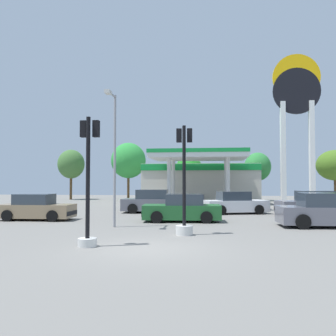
# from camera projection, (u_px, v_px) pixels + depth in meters

# --- Properties ---
(ground_plane) EXTENTS (90.00, 90.00, 0.00)m
(ground_plane) POSITION_uv_depth(u_px,v_px,m) (148.00, 249.00, 11.53)
(ground_plane) COLOR slate
(ground_plane) RESTS_ON ground
(gas_station) EXTENTS (11.12, 13.18, 4.71)m
(gas_station) POSITION_uv_depth(u_px,v_px,m) (201.00, 182.00, 35.88)
(gas_station) COLOR beige
(gas_station) RESTS_ON ground
(station_pole_sign) EXTENTS (3.98, 0.56, 13.11)m
(station_pole_sign) POSITION_uv_depth(u_px,v_px,m) (297.00, 109.00, 30.53)
(station_pole_sign) COLOR white
(station_pole_sign) RESTS_ON ground
(car_0) EXTENTS (4.16, 2.00, 1.47)m
(car_0) POSITION_uv_depth(u_px,v_px,m) (36.00, 208.00, 20.22)
(car_0) COLOR black
(car_0) RESTS_ON ground
(car_1) EXTENTS (4.61, 2.27, 1.61)m
(car_1) POSITION_uv_depth(u_px,v_px,m) (154.00, 202.00, 25.01)
(car_1) COLOR black
(car_1) RESTS_ON ground
(car_2) EXTENTS (4.61, 2.21, 1.63)m
(car_2) POSITION_uv_depth(u_px,v_px,m) (327.00, 212.00, 17.05)
(car_2) COLOR black
(car_2) RESTS_ON ground
(car_3) EXTENTS (4.31, 2.17, 1.50)m
(car_3) POSITION_uv_depth(u_px,v_px,m) (182.00, 209.00, 19.43)
(car_3) COLOR black
(car_3) RESTS_ON ground
(car_4) EXTENTS (4.51, 2.88, 1.50)m
(car_4) POSITION_uv_depth(u_px,v_px,m) (235.00, 204.00, 24.19)
(car_4) COLOR black
(car_4) RESTS_ON ground
(car_5) EXTENTS (4.66, 2.56, 1.58)m
(car_5) POSITION_uv_depth(u_px,v_px,m) (314.00, 205.00, 22.59)
(car_5) COLOR black
(car_5) RESTS_ON ground
(traffic_signal_0) EXTENTS (0.69, 0.70, 4.46)m
(traffic_signal_0) POSITION_uv_depth(u_px,v_px,m) (184.00, 197.00, 14.59)
(traffic_signal_0) COLOR silver
(traffic_signal_0) RESTS_ON ground
(traffic_signal_1) EXTENTS (0.65, 0.67, 4.35)m
(traffic_signal_1) POSITION_uv_depth(u_px,v_px,m) (88.00, 192.00, 12.02)
(traffic_signal_1) COLOR silver
(traffic_signal_1) RESTS_ON ground
(tree_0) EXTENTS (3.22, 3.22, 6.07)m
(tree_0) POSITION_uv_depth(u_px,v_px,m) (71.00, 164.00, 43.57)
(tree_0) COLOR brown
(tree_0) RESTS_ON ground
(tree_1) EXTENTS (4.10, 4.10, 6.78)m
(tree_1) POSITION_uv_depth(u_px,v_px,m) (128.00, 161.00, 42.45)
(tree_1) COLOR brown
(tree_1) RESTS_ON ground
(tree_2) EXTENTS (3.10, 3.10, 5.26)m
(tree_2) POSITION_uv_depth(u_px,v_px,m) (189.00, 169.00, 42.10)
(tree_2) COLOR brown
(tree_2) RESTS_ON ground
(tree_3) EXTENTS (2.99, 2.99, 5.48)m
(tree_3) POSITION_uv_depth(u_px,v_px,m) (258.00, 167.00, 40.64)
(tree_3) COLOR brown
(tree_3) RESTS_ON ground
(tree_4) EXTENTS (3.98, 3.98, 5.68)m
(tree_4) POSITION_uv_depth(u_px,v_px,m) (335.00, 165.00, 39.58)
(tree_4) COLOR brown
(tree_4) RESTS_ON ground
(corner_streetlamp) EXTENTS (0.24, 1.48, 6.35)m
(corner_streetlamp) POSITION_uv_depth(u_px,v_px,m) (114.00, 146.00, 16.98)
(corner_streetlamp) COLOR gray
(corner_streetlamp) RESTS_ON ground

